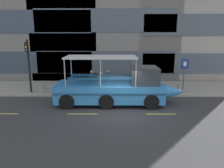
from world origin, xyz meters
TOP-DOWN VIEW (x-y plane):
  - ground_plane at (0.00, 0.00)m, footprint 120.00×120.00m
  - sidewalk at (0.00, 5.60)m, footprint 32.00×4.80m
  - curb_edge at (0.00, 3.11)m, footprint 32.00×0.18m
  - lane_centreline at (-0.00, -0.71)m, footprint 25.80×0.12m
  - curb_guardrail at (-0.68, 3.45)m, footprint 10.66×0.09m
  - traffic_light_pole at (-7.11, 3.62)m, footprint 0.24×0.46m
  - parking_sign at (5.09, 3.77)m, footprint 0.60×0.12m
  - duck_tour_boat at (-0.24, 1.32)m, footprint 9.05×2.53m
  - pedestrian_near_bow at (3.27, 5.02)m, footprint 0.47×0.22m
  - pedestrian_mid_left at (-0.93, 4.66)m, footprint 0.23×0.47m
  - pedestrian_mid_right at (-2.35, 4.85)m, footprint 0.40×0.30m

SIDE VIEW (x-z plane):
  - ground_plane at x=0.00m, z-range 0.00..0.00m
  - lane_centreline at x=0.00m, z-range 0.00..0.01m
  - sidewalk at x=0.00m, z-range 0.00..0.18m
  - curb_edge at x=0.00m, z-range 0.00..0.18m
  - curb_guardrail at x=-0.68m, z-range 0.31..1.09m
  - duck_tour_boat at x=-0.24m, z-range -0.55..2.75m
  - pedestrian_mid_right at x=-2.35m, z-range 0.34..1.92m
  - pedestrian_near_bow at x=3.27m, z-range 0.35..1.99m
  - pedestrian_mid_left at x=-0.93m, z-range 0.35..2.00m
  - parking_sign at x=5.09m, z-range 0.66..3.33m
  - traffic_light_pole at x=-7.11m, z-range 0.62..4.77m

